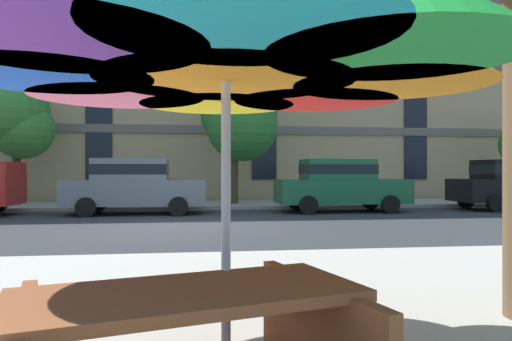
% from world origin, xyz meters
% --- Properties ---
extents(ground_plane, '(120.00, 120.00, 0.00)m').
position_xyz_m(ground_plane, '(0.00, 0.00, 0.00)').
color(ground_plane, '#2D3033').
extents(sidewalk_far, '(56.00, 3.60, 0.12)m').
position_xyz_m(sidewalk_far, '(0.00, 6.80, 0.06)').
color(sidewalk_far, '#9E998E').
rests_on(sidewalk_far, ground).
extents(apartment_building, '(42.61, 12.08, 19.20)m').
position_xyz_m(apartment_building, '(0.00, 14.99, 9.60)').
color(apartment_building, tan).
rests_on(apartment_building, ground).
extents(sedan_gray, '(4.40, 1.98, 1.78)m').
position_xyz_m(sedan_gray, '(-1.45, 3.70, 0.95)').
color(sedan_gray, slate).
rests_on(sedan_gray, ground).
extents(sedan_green, '(4.40, 1.98, 1.78)m').
position_xyz_m(sedan_green, '(5.36, 3.70, 0.95)').
color(sedan_green, '#195933').
rests_on(sedan_green, ground).
extents(street_tree_left, '(3.10, 2.92, 5.08)m').
position_xyz_m(street_tree_left, '(-6.26, 6.88, 3.40)').
color(street_tree_left, '#4C3823').
rests_on(street_tree_left, ground).
extents(street_tree_middle, '(2.99, 2.97, 4.84)m').
position_xyz_m(street_tree_middle, '(2.15, 6.54, 3.32)').
color(street_tree_middle, '#4C3823').
rests_on(street_tree_middle, ground).
extents(patio_umbrella, '(3.50, 3.50, 2.51)m').
position_xyz_m(patio_umbrella, '(0.61, -9.00, 2.20)').
color(patio_umbrella, silver).
rests_on(patio_umbrella, ground).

